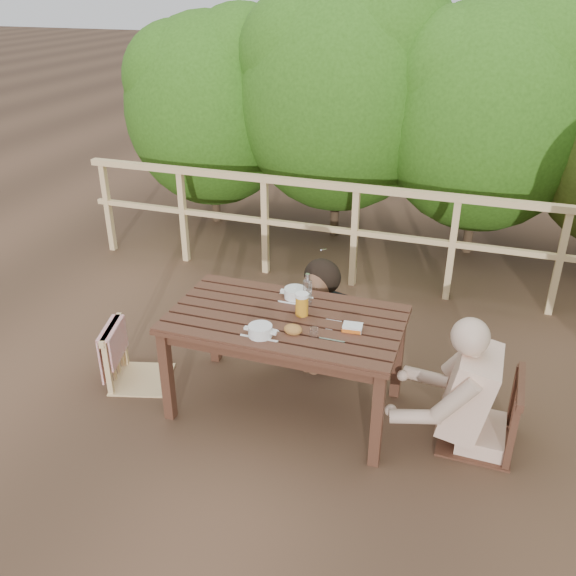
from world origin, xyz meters
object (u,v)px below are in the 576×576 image
(soup_far, at_px, (295,294))
(bottle, at_px, (307,291))
(butter_tub, at_px, (353,328))
(chair_far, at_px, (333,306))
(beer_glass, at_px, (302,305))
(soup_near, at_px, (260,332))
(chair_right, at_px, (485,379))
(bread_roll, at_px, (293,330))
(diner_right, at_px, (497,347))
(chair_left, at_px, (136,331))
(woman, at_px, (335,278))
(tumbler, at_px, (314,333))
(table, at_px, (286,363))

(soup_far, distance_m, bottle, 0.17)
(butter_tub, bearing_deg, bottle, 144.94)
(chair_far, height_order, beer_glass, beer_glass)
(chair_far, xyz_separation_m, soup_near, (-0.19, -1.04, 0.33))
(chair_right, xyz_separation_m, bread_roll, (-1.17, -0.22, 0.26))
(diner_right, xyz_separation_m, butter_tub, (-0.86, -0.08, 0.01))
(chair_left, distance_m, woman, 1.51)
(bread_roll, bearing_deg, diner_right, 10.50)
(soup_far, bearing_deg, butter_tub, -32.26)
(chair_right, relative_size, diner_right, 0.67)
(tumbler, bearing_deg, bread_roll, -176.57)
(table, bearing_deg, chair_right, 2.16)
(table, bearing_deg, tumbler, -34.48)
(tumbler, bearing_deg, woman, 97.11)
(chair_right, bearing_deg, soup_far, -98.27)
(table, relative_size, bottle, 5.95)
(chair_right, bearing_deg, bread_roll, -77.84)
(beer_glass, relative_size, bottle, 0.66)
(woman, xyz_separation_m, bread_roll, (-0.01, -0.96, 0.09))
(chair_far, relative_size, soup_far, 3.30)
(bread_roll, xyz_separation_m, bottle, (-0.02, 0.35, 0.09))
(soup_far, relative_size, butter_tub, 2.05)
(chair_left, bearing_deg, soup_far, -88.79)
(tumbler, relative_size, butter_tub, 0.54)
(beer_glass, relative_size, butter_tub, 1.38)
(table, bearing_deg, woman, 81.08)
(chair_far, bearing_deg, soup_far, -86.58)
(table, height_order, bread_roll, bread_roll)
(chair_left, bearing_deg, tumbler, -110.23)
(chair_right, xyz_separation_m, diner_right, (0.03, -0.00, 0.24))
(beer_glass, relative_size, tumbler, 2.56)
(diner_right, bearing_deg, tumbler, 102.76)
(chair_right, xyz_separation_m, bottle, (-1.19, 0.13, 0.35))
(diner_right, bearing_deg, soup_far, 81.95)
(chair_far, relative_size, tumbler, 12.56)
(bottle, bearing_deg, tumbler, -66.39)
(beer_glass, bearing_deg, table, -149.13)
(chair_right, distance_m, tumbler, 1.09)
(woman, bearing_deg, bread_roll, 109.01)
(chair_far, height_order, butter_tub, chair_far)
(butter_tub, bearing_deg, chair_right, 0.14)
(soup_near, bearing_deg, bottle, 70.33)
(soup_near, xyz_separation_m, bottle, (0.16, 0.45, 0.09))
(chair_right, bearing_deg, table, -86.44)
(soup_near, xyz_separation_m, soup_far, (0.05, 0.55, -0.00))
(table, distance_m, chair_far, 0.78)
(chair_right, xyz_separation_m, soup_far, (-1.31, 0.22, 0.26))
(woman, relative_size, tumbler, 19.63)
(bottle, bearing_deg, beer_glass, -89.78)
(chair_left, bearing_deg, table, -102.62)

